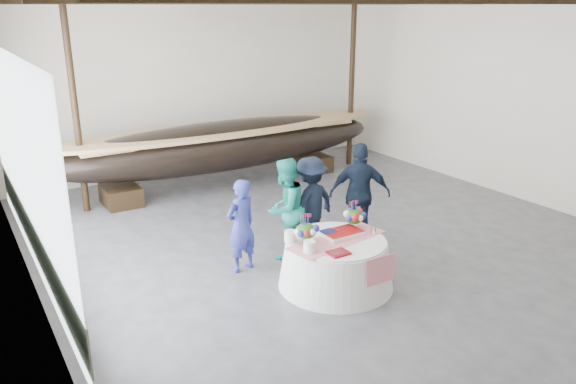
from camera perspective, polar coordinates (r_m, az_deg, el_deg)
floor at (r=10.32m, az=5.32°, el=-5.33°), size 10.00×12.00×0.01m
wall_back at (r=14.79m, az=-8.75°, el=10.87°), size 10.00×0.02×4.50m
wall_left at (r=7.76m, az=-25.16°, el=2.53°), size 0.02×12.00×4.50m
wall_right at (r=13.25m, az=23.40°, el=8.73°), size 0.02×12.00×4.50m
pavilion_structure at (r=10.05m, az=3.34°, el=17.61°), size 9.80×11.76×4.50m
open_bay at (r=8.83m, az=-25.33°, el=1.42°), size 0.03×7.00×3.20m
longboat_display at (r=13.37m, az=-6.50°, el=4.74°), size 8.40×1.68×1.57m
banquet_table at (r=8.72m, az=4.89°, el=-7.18°), size 1.78×1.78×0.76m
tabletop_items at (r=8.59m, az=4.33°, el=-3.70°), size 1.71×0.95×0.40m
guest_woman_blue at (r=9.07m, az=-4.79°, el=-3.41°), size 0.64×0.50×1.55m
guest_woman_teal at (r=9.51m, az=-0.30°, el=-1.69°), size 1.05×0.95×1.74m
guest_man_left at (r=9.85m, az=2.27°, el=-1.17°), size 1.20×0.84×1.68m
guest_man_right at (r=10.15m, az=7.31°, el=-0.18°), size 1.16×0.98×1.86m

